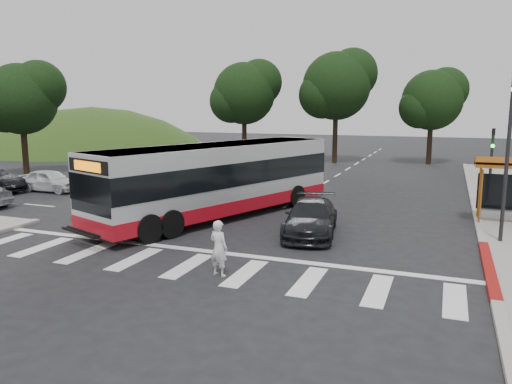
% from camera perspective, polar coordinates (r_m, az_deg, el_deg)
% --- Properties ---
extents(ground, '(140.00, 140.00, 0.00)m').
position_cam_1_polar(ground, '(20.67, -1.11, -4.40)').
color(ground, black).
rests_on(ground, ground).
extents(curb_east, '(0.30, 40.00, 0.15)m').
position_cam_1_polar(curb_east, '(27.04, 23.74, -1.69)').
color(curb_east, '#9E9991').
rests_on(curb_east, ground).
extents(curb_east_red, '(0.32, 6.00, 0.15)m').
position_cam_1_polar(curb_east_red, '(17.33, 25.07, -7.89)').
color(curb_east_red, maroon).
rests_on(curb_east_red, ground).
extents(hillside_nw, '(44.00, 44.00, 10.00)m').
position_cam_1_polar(hillside_nw, '(62.85, -18.07, 4.68)').
color(hillside_nw, '#213E14').
rests_on(hillside_nw, ground).
extents(crosswalk_ladder, '(18.00, 2.60, 0.01)m').
position_cam_1_polar(crosswalk_ladder, '(16.33, -7.83, -8.35)').
color(crosswalk_ladder, silver).
rests_on(crosswalk_ladder, ground).
extents(traffic_signal_ne_tall, '(0.18, 0.37, 6.50)m').
position_cam_1_polar(traffic_signal_ne_tall, '(20.17, 26.93, 5.36)').
color(traffic_signal_ne_tall, black).
rests_on(traffic_signal_ne_tall, ground).
extents(traffic_signal_ne_short, '(0.18, 0.37, 4.00)m').
position_cam_1_polar(traffic_signal_ne_short, '(27.23, 25.30, 3.40)').
color(traffic_signal_ne_short, black).
rests_on(traffic_signal_ne_short, ground).
extents(tree_north_a, '(6.60, 6.15, 10.17)m').
position_cam_1_polar(tree_north_a, '(45.65, 9.30, 11.99)').
color(tree_north_a, black).
rests_on(tree_north_a, ground).
extents(tree_north_b, '(5.72, 5.33, 8.43)m').
position_cam_1_polar(tree_north_b, '(46.63, 19.57, 9.96)').
color(tree_north_b, black).
rests_on(tree_north_b, ground).
extents(tree_north_c, '(6.16, 5.74, 9.30)m').
position_cam_1_polar(tree_north_c, '(46.08, -1.24, 11.31)').
color(tree_north_c, black).
rests_on(tree_north_c, ground).
extents(tree_west_a, '(5.72, 5.33, 8.43)m').
position_cam_1_polar(tree_west_a, '(41.11, -25.15, 9.71)').
color(tree_west_a, black).
rests_on(tree_west_a, ground).
extents(transit_bus, '(7.16, 13.14, 3.35)m').
position_cam_1_polar(transit_bus, '(22.93, -4.31, 1.26)').
color(transit_bus, silver).
rests_on(transit_bus, ground).
extents(pedestrian, '(0.71, 0.56, 1.72)m').
position_cam_1_polar(pedestrian, '(15.09, -4.29, -6.42)').
color(pedestrian, white).
rests_on(pedestrian, ground).
extents(dark_sedan, '(2.68, 5.02, 1.38)m').
position_cam_1_polar(dark_sedan, '(19.96, 6.30, -2.92)').
color(dark_sedan, black).
rests_on(dark_sedan, ground).
extents(west_car_white, '(3.93, 1.59, 1.34)m').
position_cam_1_polar(west_car_white, '(32.33, -22.51, 1.22)').
color(west_car_white, silver).
rests_on(west_car_white, ground).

